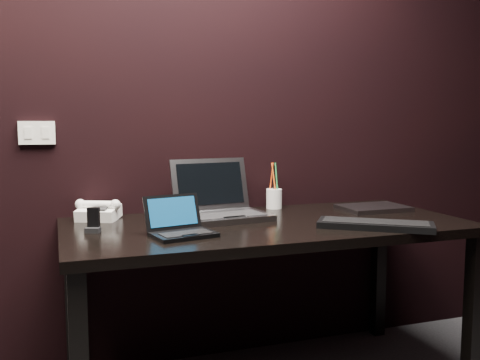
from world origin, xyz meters
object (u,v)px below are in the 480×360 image
object	(u,v)px
pen_cup	(274,198)
ext_keyboard	(375,225)
closed_laptop	(373,208)
mobile_phone	(93,223)
desk	(267,240)
desk_phone	(99,212)
silver_laptop	(221,207)
netbook	(180,228)

from	to	relation	value
pen_cup	ext_keyboard	bearing A→B (deg)	-71.58
closed_laptop	mobile_phone	world-z (taller)	mobile_phone
desk	desk_phone	bearing A→B (deg)	156.71
silver_laptop	ext_keyboard	world-z (taller)	silver_laptop
desk_phone	mobile_phone	bearing A→B (deg)	-98.67
closed_laptop	mobile_phone	size ratio (longest dim) A/B	3.27
silver_laptop	pen_cup	distance (m)	0.37
silver_laptop	pen_cup	size ratio (longest dim) A/B	1.80
desk	mobile_phone	distance (m)	0.73
desk	ext_keyboard	distance (m)	0.46
ext_keyboard	pen_cup	world-z (taller)	pen_cup
ext_keyboard	netbook	bearing A→B (deg)	171.14
desk	pen_cup	xyz separation A→B (m)	(0.17, 0.33, 0.13)
desk_phone	mobile_phone	size ratio (longest dim) A/B	2.23
desk	netbook	xyz separation A→B (m)	(-0.41, -0.14, 0.11)
closed_laptop	ext_keyboard	bearing A→B (deg)	-122.12
desk_phone	pen_cup	size ratio (longest dim) A/B	0.94
closed_laptop	desk_phone	distance (m)	1.29
netbook	mobile_phone	world-z (taller)	netbook
closed_laptop	netbook	bearing A→B (deg)	-165.63
netbook	silver_laptop	distance (m)	0.39
pen_cup	netbook	bearing A→B (deg)	-141.14
silver_laptop	ext_keyboard	bearing A→B (deg)	-38.77
mobile_phone	netbook	bearing A→B (deg)	-29.38
silver_laptop	closed_laptop	distance (m)	0.76
silver_laptop	ext_keyboard	xyz separation A→B (m)	(0.52, -0.42, -0.03)
closed_laptop	pen_cup	bearing A→B (deg)	154.53
desk	mobile_phone	bearing A→B (deg)	177.46
ext_keyboard	mobile_phone	size ratio (longest dim) A/B	4.81
silver_laptop	pen_cup	xyz separation A→B (m)	(0.33, 0.17, 0.00)
pen_cup	silver_laptop	bearing A→B (deg)	-152.82
desk	mobile_phone	world-z (taller)	mobile_phone
netbook	mobile_phone	size ratio (longest dim) A/B	2.75
silver_laptop	pen_cup	bearing A→B (deg)	27.18
ext_keyboard	pen_cup	distance (m)	0.62
desk	desk_phone	size ratio (longest dim) A/B	7.96
ext_keyboard	pen_cup	size ratio (longest dim) A/B	2.03
closed_laptop	desk_phone	size ratio (longest dim) A/B	1.47
ext_keyboard	desk	bearing A→B (deg)	144.27
ext_keyboard	desk_phone	distance (m)	1.18
netbook	desk	bearing A→B (deg)	18.81
netbook	closed_laptop	size ratio (longest dim) A/B	0.84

